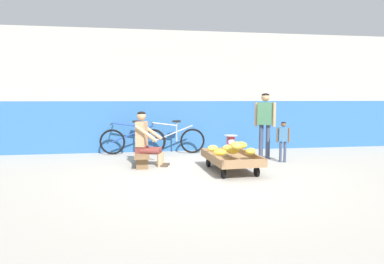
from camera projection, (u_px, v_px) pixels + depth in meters
name	position (u px, v px, depth m)	size (l,w,h in m)	color
ground_plane	(207.00, 179.00, 5.70)	(80.00, 80.00, 0.00)	#A39E93
back_wall	(184.00, 92.00, 8.77)	(16.00, 0.30, 3.17)	#2D609E
banana_cart	(231.00, 159.00, 6.30)	(0.94, 1.50, 0.36)	#8E6B47
banana_pile	(232.00, 148.00, 6.17)	(0.92, 0.87, 0.26)	yellow
low_bench	(142.00, 156.00, 6.88)	(0.30, 1.10, 0.27)	brown
vendor_seated	(146.00, 139.00, 6.83)	(0.73, 0.59, 1.14)	tan
plastic_crate	(231.00, 155.00, 7.34)	(0.36, 0.28, 0.30)	red
weighing_scale	(231.00, 141.00, 7.30)	(0.30, 0.30, 0.29)	#28282D
bicycle_near_left	(133.00, 140.00, 8.23)	(1.66, 0.48, 0.86)	black
bicycle_far_left	(173.00, 140.00, 8.31)	(1.66, 0.48, 0.86)	black
customer_adult	(265.00, 118.00, 7.58)	(0.42, 0.34, 1.53)	#38425B
customer_child	(283.00, 137.00, 7.18)	(0.28, 0.17, 0.90)	#38425B
shopping_bag	(230.00, 159.00, 7.01)	(0.18, 0.12, 0.24)	#3370B7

